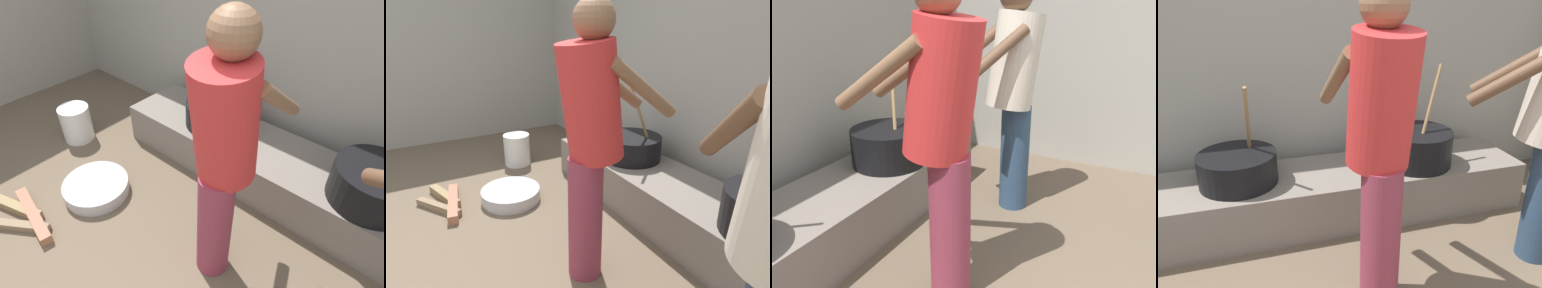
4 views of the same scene
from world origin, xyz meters
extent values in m
cube|color=slate|center=(0.44, 1.88, 0.18)|extent=(2.76, 0.60, 0.35)
cylinder|color=black|center=(1.07, 1.83, 0.48)|extent=(0.50, 0.50, 0.25)
cylinder|color=#937047|center=(1.15, 1.83, 0.80)|extent=(0.22, 0.17, 0.51)
cylinder|color=navy|center=(1.51, 1.08, 0.37)|extent=(0.20, 0.20, 0.75)
cylinder|color=beige|center=(1.49, 1.10, 1.05)|extent=(0.48, 0.47, 0.64)
cylinder|color=brown|center=(1.39, 1.34, 1.11)|extent=(0.41, 0.33, 0.35)
cylinder|color=brown|center=(1.22, 1.12, 1.11)|extent=(0.41, 0.33, 0.35)
cylinder|color=#8C3347|center=(0.48, 1.02, 0.38)|extent=(0.20, 0.20, 0.76)
cylinder|color=red|center=(0.48, 1.05, 1.06)|extent=(0.32, 0.39, 0.65)
cylinder|color=brown|center=(0.60, 1.29, 1.13)|extent=(0.09, 0.46, 0.35)
cylinder|color=brown|center=(0.33, 1.28, 1.13)|extent=(0.09, 0.46, 0.35)
camera|label=1|loc=(1.12, 0.09, 1.85)|focal=29.23mm
camera|label=2|loc=(1.84, 0.20, 1.41)|focal=29.65mm
camera|label=3|loc=(-1.01, 0.18, 1.44)|focal=38.03mm
camera|label=4|loc=(-0.11, -0.43, 1.49)|focal=35.18mm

